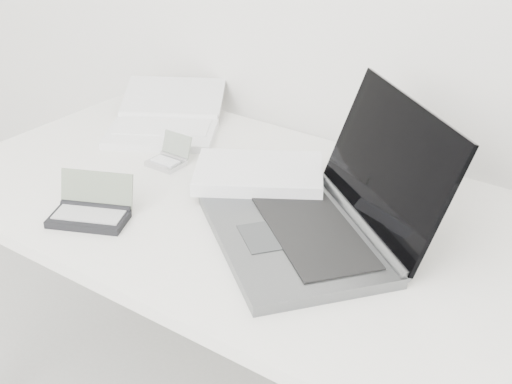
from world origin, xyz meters
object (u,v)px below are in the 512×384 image
Objects in this scene: laptop_large at (303,203)px; netbook_open_white at (165,122)px; palmtop_charcoal at (91,211)px; desk at (278,232)px.

laptop_large is 1.49× the size of netbook_open_white.
netbook_open_white is at bearing 89.36° from palmtop_charcoal.
palmtop_charcoal reaches higher than netbook_open_white.
desk is 0.40m from palmtop_charcoal.
desk is 2.35× the size of laptop_large.
laptop_large is at bearing -0.44° from desk.
laptop_large reaches higher than palmtop_charcoal.
desk is at bearing 14.31° from palmtop_charcoal.
netbook_open_white is (-0.51, 0.20, 0.07)m from desk.
desk is 0.55m from netbook_open_white.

